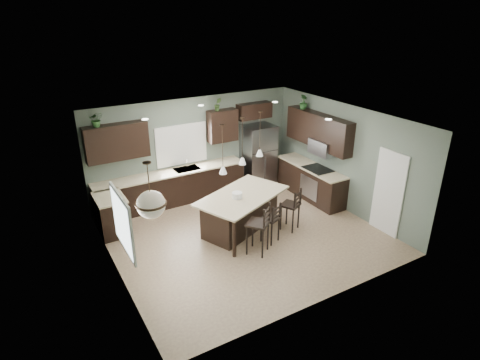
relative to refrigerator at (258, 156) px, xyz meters
name	(u,v)px	position (x,y,z in m)	size (l,w,h in m)	color
ground	(245,234)	(-1.89, -2.37, -0.93)	(6.00, 6.00, 0.00)	#9E8466
pantry_door	(388,193)	(1.09, -3.92, 0.09)	(0.04, 0.82, 2.04)	white
window_back	(181,145)	(-2.29, 0.36, 0.62)	(1.35, 0.02, 1.00)	white
window_left	(122,223)	(-4.87, -3.17, 0.62)	(0.02, 1.10, 1.00)	white
left_return_cabs	(111,216)	(-4.59, -0.67, -0.48)	(0.60, 0.90, 0.90)	black
left_return_countertop	(109,198)	(-4.57, -0.67, -0.01)	(0.66, 0.96, 0.04)	beige
back_lower_cabs	(172,188)	(-2.74, 0.08, -0.48)	(4.20, 0.60, 0.90)	black
back_countertop	(172,173)	(-2.74, 0.06, -0.01)	(4.20, 0.66, 0.04)	beige
sink_inset	(187,169)	(-2.29, 0.06, 0.01)	(0.70, 0.45, 0.01)	gray
faucet	(187,164)	(-2.29, 0.03, 0.16)	(0.02, 0.02, 0.28)	silver
back_upper_left	(117,142)	(-4.04, 0.21, 1.02)	(1.55, 0.34, 0.90)	black
back_upper_right	(222,126)	(-1.09, 0.21, 1.02)	(0.85, 0.34, 0.90)	black
fridge_header	(254,111)	(-0.04, 0.21, 1.32)	(1.05, 0.34, 0.45)	black
right_lower_cabs	(311,182)	(0.81, -1.50, -0.48)	(0.60, 2.35, 0.90)	black
right_countertop	(311,167)	(0.79, -1.50, -0.01)	(0.66, 2.35, 0.04)	beige
cooktop	(318,169)	(0.79, -1.77, 0.02)	(0.58, 0.75, 0.02)	black
wall_oven_front	(308,188)	(0.51, -1.77, -0.48)	(0.01, 0.72, 0.60)	gray
right_upper_cabs	(318,130)	(0.94, -1.50, 1.02)	(0.34, 2.35, 0.90)	black
microwave	(322,147)	(0.89, -1.77, 0.62)	(0.40, 0.75, 0.40)	gray
refrigerator	(258,156)	(0.00, 0.00, 0.00)	(0.90, 0.74, 1.85)	gray
kitchen_island	(242,212)	(-1.81, -2.12, -0.46)	(2.23, 1.27, 0.92)	black
serving_dish	(237,195)	(-2.00, -2.20, 0.07)	(0.24, 0.24, 0.14)	silver
bar_stool_left	(258,229)	(-2.03, -3.16, -0.33)	(0.44, 0.44, 1.19)	black
bar_stool_center	(270,222)	(-1.54, -2.91, -0.43)	(0.37, 0.37, 0.99)	black
bar_stool_right	(290,209)	(-0.80, -2.69, -0.39)	(0.40, 0.40, 1.08)	black
pendant_left	(223,150)	(-2.46, -2.39, 1.32)	(0.17, 0.17, 1.10)	silver
pendant_center	(242,141)	(-1.81, -2.12, 1.32)	(0.17, 0.17, 1.10)	silver
pendant_right	(260,134)	(-1.17, -1.85, 1.32)	(0.17, 0.17, 1.10)	white
chandelier	(150,190)	(-4.49, -3.73, 1.38)	(0.51, 0.51, 0.99)	#F7E5CA
plant_back_left	(96,119)	(-4.45, 0.18, 1.66)	(0.33, 0.28, 0.36)	#23481F
plant_back_right	(218,104)	(-1.23, 0.18, 1.66)	(0.20, 0.16, 0.36)	#2F481F
plant_right_wall	(303,102)	(0.91, -0.84, 1.67)	(0.22, 0.22, 0.39)	#244E22
room_shell	(245,169)	(-1.89, -2.37, 0.77)	(6.00, 6.00, 6.00)	slate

